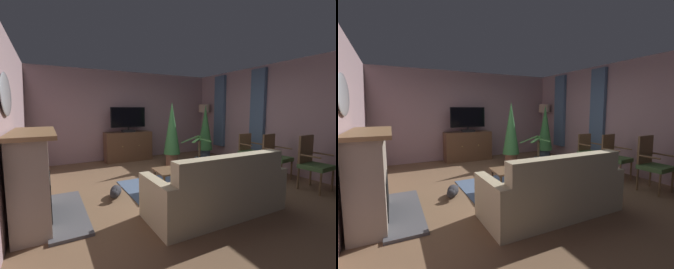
% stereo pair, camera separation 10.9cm
% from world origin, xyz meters
% --- Properties ---
extents(ground_plane, '(6.07, 6.37, 0.04)m').
position_xyz_m(ground_plane, '(0.00, 0.00, -0.02)').
color(ground_plane, brown).
extents(wall_back, '(6.07, 0.10, 2.65)m').
position_xyz_m(wall_back, '(0.00, 2.94, 1.32)').
color(wall_back, gray).
rests_on(wall_back, ground_plane).
extents(wall_left, '(0.10, 6.37, 2.65)m').
position_xyz_m(wall_left, '(-2.79, 0.00, 1.32)').
color(wall_left, gray).
rests_on(wall_left, ground_plane).
extents(wall_right_with_window, '(0.10, 6.37, 2.65)m').
position_xyz_m(wall_right_with_window, '(2.79, 0.00, 1.32)').
color(wall_right_with_window, '#A6858B').
rests_on(wall_right_with_window, ground_plane).
extents(curtain_panel_near, '(0.10, 0.44, 2.22)m').
position_xyz_m(curtain_panel_near, '(2.68, 0.34, 1.46)').
color(curtain_panel_near, slate).
extents(curtain_panel_far, '(0.10, 0.44, 2.22)m').
position_xyz_m(curtain_panel_far, '(2.68, 1.84, 1.46)').
color(curtain_panel_far, slate).
extents(rug_central, '(2.02, 2.11, 0.01)m').
position_xyz_m(rug_central, '(-0.03, -0.34, 0.01)').
color(rug_central, slate).
rests_on(rug_central, ground_plane).
extents(fireplace, '(0.88, 1.61, 1.23)m').
position_xyz_m(fireplace, '(-2.46, -0.37, 0.59)').
color(fireplace, '#4C4C51').
rests_on(fireplace, ground_plane).
extents(wall_mirror_oval, '(0.06, 0.85, 0.55)m').
position_xyz_m(wall_mirror_oval, '(-2.71, -0.37, 1.70)').
color(wall_mirror_oval, '#B2B7BF').
extents(tv_cabinet, '(1.36, 0.51, 0.86)m').
position_xyz_m(tv_cabinet, '(-0.17, 2.59, 0.41)').
color(tv_cabinet, '#402A1C').
rests_on(tv_cabinet, ground_plane).
extents(television, '(1.03, 0.20, 0.73)m').
position_xyz_m(television, '(-0.17, 2.53, 1.24)').
color(television, black).
rests_on(television, tv_cabinet).
extents(coffee_table, '(1.01, 0.62, 0.41)m').
position_xyz_m(coffee_table, '(-0.09, -0.28, 0.36)').
color(coffee_table, brown).
rests_on(coffee_table, ground_plane).
extents(tv_remote, '(0.11, 0.18, 0.02)m').
position_xyz_m(tv_remote, '(-0.24, -0.33, 0.42)').
color(tv_remote, black).
rests_on(tv_remote, coffee_table).
extents(folded_newspaper, '(0.33, 0.26, 0.01)m').
position_xyz_m(folded_newspaper, '(-0.02, -0.34, 0.41)').
color(folded_newspaper, silver).
rests_on(folded_newspaper, coffee_table).
extents(sofa_floral, '(2.05, 0.86, 0.91)m').
position_xyz_m(sofa_floral, '(-0.14, -1.41, 0.31)').
color(sofa_floral, tan).
rests_on(sofa_floral, ground_plane).
extents(side_chair_tucked_against_wall, '(0.51, 0.47, 1.02)m').
position_xyz_m(side_chair_tucked_against_wall, '(2.13, -1.44, 0.53)').
color(side_chair_tucked_against_wall, '#4C703D').
rests_on(side_chair_tucked_against_wall, ground_plane).
extents(side_chair_far_end, '(0.49, 0.52, 0.96)m').
position_xyz_m(side_chair_far_end, '(2.13, -0.64, 0.51)').
color(side_chair_far_end, '#4C703D').
rests_on(side_chair_far_end, ground_plane).
extents(side_chair_nearest_door, '(0.44, 0.49, 0.91)m').
position_xyz_m(side_chair_nearest_door, '(2.13, 0.08, 0.50)').
color(side_chair_nearest_door, '#4C703D').
rests_on(side_chair_nearest_door, ground_plane).
extents(potted_plant_on_hearth_side, '(0.45, 0.45, 1.72)m').
position_xyz_m(potted_plant_on_hearth_side, '(0.68, 1.44, 0.93)').
color(potted_plant_on_hearth_side, '#99664C').
rests_on(potted_plant_on_hearth_side, ground_plane).
extents(potted_plant_small_fern_corner, '(0.74, 0.74, 0.85)m').
position_xyz_m(potted_plant_small_fern_corner, '(1.17, 0.85, 0.26)').
color(potted_plant_small_fern_corner, '#3D4C5B').
rests_on(potted_plant_small_fern_corner, ground_plane).
extents(potted_plant_tall_palm_by_window, '(0.46, 0.46, 1.64)m').
position_xyz_m(potted_plant_tall_palm_by_window, '(1.98, 1.67, 0.88)').
color(potted_plant_tall_palm_by_window, '#3D4C5B').
rests_on(potted_plant_tall_palm_by_window, ground_plane).
extents(cat, '(0.34, 0.61, 0.21)m').
position_xyz_m(cat, '(-1.28, -0.09, 0.10)').
color(cat, '#2D2D33').
rests_on(cat, ground_plane).
extents(floor_lamp, '(0.37, 0.37, 1.68)m').
position_xyz_m(floor_lamp, '(2.46, 2.38, 1.35)').
color(floor_lamp, '#4C4233').
rests_on(floor_lamp, ground_plane).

